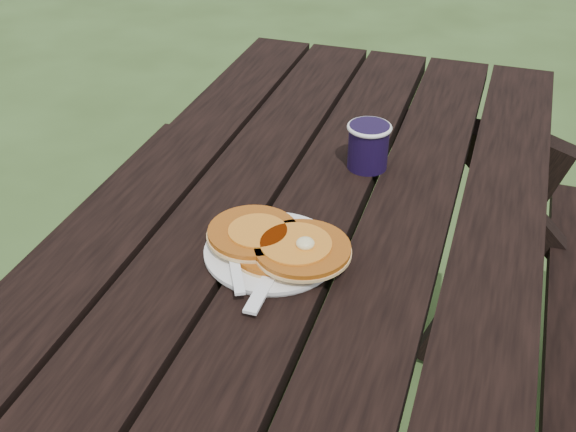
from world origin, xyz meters
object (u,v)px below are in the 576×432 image
(picnic_table, at_px, (287,427))
(coffee_cup, at_px, (368,143))
(plate, at_px, (272,252))
(pancake_stack, at_px, (279,243))

(picnic_table, distance_m, coffee_cup, 0.54)
(plate, xyz_separation_m, coffee_cup, (0.08, 0.31, 0.04))
(pancake_stack, xyz_separation_m, coffee_cup, (0.07, 0.31, 0.02))
(plate, bearing_deg, pancake_stack, 0.21)
(picnic_table, xyz_separation_m, coffee_cup, (0.05, 0.32, 0.43))
(plate, bearing_deg, coffee_cup, 76.02)
(pancake_stack, height_order, coffee_cup, coffee_cup)
(pancake_stack, distance_m, coffee_cup, 0.32)
(picnic_table, xyz_separation_m, pancake_stack, (-0.01, 0.00, 0.41))
(plate, xyz_separation_m, pancake_stack, (0.01, 0.00, 0.02))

